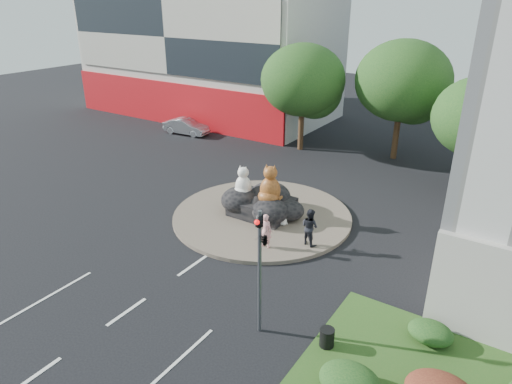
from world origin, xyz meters
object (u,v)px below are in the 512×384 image
kitten_white (284,219)px  litter_bin (327,337)px  kitten_calico (238,206)px  pedestrian_pink (266,231)px  parked_car (186,127)px  cat_tabby (270,184)px  cat_white (243,181)px  pedestrian_dark (310,227)px

kitten_white → litter_bin: bearing=-77.7°
kitten_calico → litter_bin: kitten_calico is taller
pedestrian_pink → parked_car: bearing=-42.3°
pedestrian_pink → litter_bin: 7.08m
kitten_calico → cat_tabby: bearing=56.4°
pedestrian_pink → kitten_calico: bearing=-38.9°
cat_white → pedestrian_dark: bearing=-19.8°
parked_car → cat_tabby: bearing=-130.1°
cat_tabby → kitten_calico: bearing=-176.5°
cat_white → cat_tabby: (1.68, 0.14, 0.18)m
cat_white → kitten_white: 3.16m
pedestrian_dark → pedestrian_pink: bearing=56.1°
pedestrian_pink → pedestrian_dark: (1.65, 1.41, 0.06)m
parked_car → pedestrian_pink: bearing=-134.3°
cat_white → pedestrian_pink: size_ratio=1.03×
cat_tabby → litter_bin: cat_tabby is taller
parked_car → litter_bin: bearing=-134.7°
cat_white → parked_car: size_ratio=0.44×
kitten_white → kitten_calico: bearing=155.9°
cat_white → cat_tabby: bearing=0.4°
cat_tabby → pedestrian_dark: 3.67m
pedestrian_dark → parked_car: pedestrian_dark is taller
litter_bin → parked_car: bearing=141.3°
cat_tabby → kitten_calico: size_ratio=2.49×
kitten_calico → pedestrian_pink: pedestrian_pink is taller
kitten_white → parked_car: bearing=119.2°
cat_tabby → litter_bin: bearing=-61.1°
kitten_white → parked_car: size_ratio=0.17×
kitten_calico → cat_white: bearing=114.9°
cat_tabby → kitten_white: cat_tabby is taller
kitten_white → cat_white: bearing=147.2°
pedestrian_dark → parked_car: bearing=-17.1°
kitten_calico → litter_bin: (8.73, -6.84, -0.17)m
kitten_white → pedestrian_pink: (0.42, -2.49, 0.52)m
cat_tabby → pedestrian_pink: (1.54, -2.89, -1.11)m
cat_tabby → kitten_white: size_ratio=3.06×
parked_car → litter_bin: parked_car is taller
kitten_calico → pedestrian_pink: (3.32, -2.32, 0.44)m
kitten_calico → pedestrian_dark: 5.08m
litter_bin → cat_tabby: bearing=133.1°
litter_bin → pedestrian_pink: bearing=140.1°
parked_car → litter_bin: 28.24m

